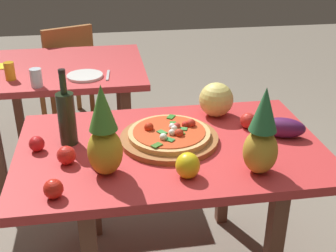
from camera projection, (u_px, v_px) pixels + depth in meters
name	position (u px, v px, depth m)	size (l,w,h in m)	color
display_table	(170.00, 162.00, 1.93)	(1.32, 0.83, 0.73)	brown
background_table	(62.00, 79.00, 2.91)	(1.08, 0.89, 0.73)	brown
dining_chair	(67.00, 69.00, 3.58)	(0.52, 0.52, 0.85)	#96592D
pizza_board	(170.00, 139.00, 1.92)	(0.43, 0.43, 0.03)	#96592D
pizza	(170.00, 133.00, 1.91)	(0.36, 0.36, 0.06)	tan
wine_bottle	(67.00, 117.00, 1.86)	(0.08, 0.08, 0.34)	black
pineapple_left	(262.00, 136.00, 1.63)	(0.13, 0.13, 0.35)	#B68F2C
pineapple_right	(104.00, 135.00, 1.62)	(0.13, 0.13, 0.36)	gold
melon	(216.00, 100.00, 2.13)	(0.17, 0.17, 0.17)	#DDCE69
bell_pepper	(188.00, 165.00, 1.65)	(0.09, 0.09, 0.10)	yellow
eggplant	(283.00, 128.00, 1.95)	(0.20, 0.09, 0.09)	#521C4D
tomato_near_board	(248.00, 121.00, 2.03)	(0.07, 0.07, 0.07)	red
tomato_by_bottle	(66.00, 155.00, 1.74)	(0.08, 0.08, 0.08)	red
tomato_beside_pepper	(53.00, 189.00, 1.53)	(0.07, 0.07, 0.07)	red
tomato_at_corner	(37.00, 144.00, 1.83)	(0.07, 0.07, 0.07)	red
drinking_glass_juice	(10.00, 71.00, 2.61)	(0.06, 0.06, 0.11)	gold
drinking_glass_water	(36.00, 78.00, 2.51)	(0.07, 0.07, 0.11)	silver
dinner_plate	(85.00, 76.00, 2.67)	(0.22, 0.22, 0.02)	white
fork_utensil	(62.00, 78.00, 2.65)	(0.02, 0.18, 0.01)	silver
knife_utensil	(108.00, 75.00, 2.69)	(0.02, 0.18, 0.01)	silver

